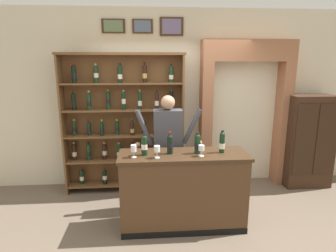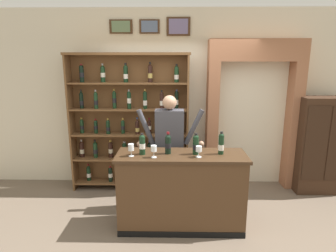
{
  "view_description": "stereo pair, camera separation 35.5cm",
  "coord_description": "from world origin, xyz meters",
  "px_view_note": "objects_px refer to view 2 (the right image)",
  "views": [
    {
      "loc": [
        -0.43,
        -3.41,
        2.17
      ],
      "look_at": [
        -0.15,
        0.28,
        1.32
      ],
      "focal_mm": 30.24,
      "sensor_mm": 36.0,
      "label": 1
    },
    {
      "loc": [
        -0.07,
        -3.42,
        2.17
      ],
      "look_at": [
        -0.15,
        0.28,
        1.32
      ],
      "focal_mm": 30.24,
      "sensor_mm": 36.0,
      "label": 2
    }
  ],
  "objects_px": {
    "side_cabinet": "(320,145)",
    "shopkeeper": "(169,140)",
    "wine_glass_right": "(199,150)",
    "tasting_bottle_chianti": "(142,144)",
    "tasting_bottle_super_tuscan": "(221,144)",
    "tasting_bottle_vin_santo": "(196,144)",
    "wine_shelf": "(130,121)",
    "tasting_counter": "(181,191)",
    "tasting_bottle_rosso": "(168,144)",
    "wine_glass_left": "(131,148)",
    "wine_glass_spare": "(154,149)"
  },
  "relations": [
    {
      "from": "side_cabinet",
      "to": "shopkeeper",
      "type": "distance_m",
      "value": 2.59
    },
    {
      "from": "shopkeeper",
      "to": "wine_glass_right",
      "type": "relative_size",
      "value": 12.02
    },
    {
      "from": "tasting_bottle_chianti",
      "to": "tasting_bottle_super_tuscan",
      "type": "height_order",
      "value": "tasting_bottle_super_tuscan"
    },
    {
      "from": "tasting_bottle_vin_santo",
      "to": "wine_shelf",
      "type": "bearing_deg",
      "value": 130.75
    },
    {
      "from": "tasting_counter",
      "to": "shopkeeper",
      "type": "relative_size",
      "value": 0.97
    },
    {
      "from": "tasting_bottle_super_tuscan",
      "to": "shopkeeper",
      "type": "bearing_deg",
      "value": 142.77
    },
    {
      "from": "tasting_bottle_rosso",
      "to": "wine_glass_right",
      "type": "height_order",
      "value": "tasting_bottle_rosso"
    },
    {
      "from": "side_cabinet",
      "to": "tasting_bottle_chianti",
      "type": "relative_size",
      "value": 5.84
    },
    {
      "from": "tasting_bottle_rosso",
      "to": "wine_glass_left",
      "type": "relative_size",
      "value": 1.8
    },
    {
      "from": "tasting_bottle_super_tuscan",
      "to": "wine_glass_right",
      "type": "height_order",
      "value": "tasting_bottle_super_tuscan"
    },
    {
      "from": "tasting_bottle_super_tuscan",
      "to": "wine_glass_spare",
      "type": "height_order",
      "value": "tasting_bottle_super_tuscan"
    },
    {
      "from": "tasting_bottle_vin_santo",
      "to": "wine_glass_right",
      "type": "xyz_separation_m",
      "value": [
        0.03,
        -0.12,
        -0.03
      ]
    },
    {
      "from": "side_cabinet",
      "to": "shopkeeper",
      "type": "bearing_deg",
      "value": -166.32
    },
    {
      "from": "shopkeeper",
      "to": "tasting_bottle_super_tuscan",
      "type": "distance_m",
      "value": 0.84
    },
    {
      "from": "wine_shelf",
      "to": "shopkeeper",
      "type": "relative_size",
      "value": 1.35
    },
    {
      "from": "shopkeeper",
      "to": "tasting_bottle_vin_santo",
      "type": "distance_m",
      "value": 0.62
    },
    {
      "from": "wine_glass_left",
      "to": "side_cabinet",
      "type": "bearing_deg",
      "value": 22.36
    },
    {
      "from": "wine_shelf",
      "to": "tasting_counter",
      "type": "distance_m",
      "value": 1.61
    },
    {
      "from": "tasting_bottle_vin_santo",
      "to": "tasting_bottle_super_tuscan",
      "type": "xyz_separation_m",
      "value": [
        0.32,
        0.01,
        0.01
      ]
    },
    {
      "from": "wine_glass_right",
      "to": "shopkeeper",
      "type": "bearing_deg",
      "value": 120.36
    },
    {
      "from": "shopkeeper",
      "to": "wine_glass_right",
      "type": "height_order",
      "value": "shopkeeper"
    },
    {
      "from": "shopkeeper",
      "to": "tasting_bottle_super_tuscan",
      "type": "height_order",
      "value": "shopkeeper"
    },
    {
      "from": "shopkeeper",
      "to": "tasting_bottle_rosso",
      "type": "height_order",
      "value": "shopkeeper"
    },
    {
      "from": "tasting_bottle_super_tuscan",
      "to": "wine_glass_left",
      "type": "relative_size",
      "value": 1.85
    },
    {
      "from": "tasting_counter",
      "to": "wine_shelf",
      "type": "bearing_deg",
      "value": 125.19
    },
    {
      "from": "tasting_counter",
      "to": "shopkeeper",
      "type": "distance_m",
      "value": 0.77
    },
    {
      "from": "tasting_counter",
      "to": "tasting_bottle_rosso",
      "type": "bearing_deg",
      "value": 173.77
    },
    {
      "from": "side_cabinet",
      "to": "tasting_bottle_super_tuscan",
      "type": "xyz_separation_m",
      "value": [
        -1.84,
        -1.11,
        0.35
      ]
    },
    {
      "from": "tasting_bottle_chianti",
      "to": "wine_glass_right",
      "type": "height_order",
      "value": "tasting_bottle_chianti"
    },
    {
      "from": "tasting_bottle_chianti",
      "to": "wine_glass_right",
      "type": "distance_m",
      "value": 0.71
    },
    {
      "from": "tasting_counter",
      "to": "shopkeeper",
      "type": "bearing_deg",
      "value": 107.05
    },
    {
      "from": "tasting_counter",
      "to": "tasting_bottle_super_tuscan",
      "type": "height_order",
      "value": "tasting_bottle_super_tuscan"
    },
    {
      "from": "tasting_bottle_chianti",
      "to": "tasting_bottle_vin_santo",
      "type": "height_order",
      "value": "same"
    },
    {
      "from": "side_cabinet",
      "to": "tasting_bottle_chianti",
      "type": "xyz_separation_m",
      "value": [
        -2.84,
        -1.14,
        0.35
      ]
    },
    {
      "from": "side_cabinet",
      "to": "wine_glass_right",
      "type": "height_order",
      "value": "side_cabinet"
    },
    {
      "from": "tasting_counter",
      "to": "tasting_bottle_rosso",
      "type": "xyz_separation_m",
      "value": [
        -0.17,
        0.02,
        0.64
      ]
    },
    {
      "from": "tasting_counter",
      "to": "tasting_bottle_vin_santo",
      "type": "distance_m",
      "value": 0.66
    },
    {
      "from": "shopkeeper",
      "to": "tasting_bottle_rosso",
      "type": "distance_m",
      "value": 0.51
    },
    {
      "from": "wine_shelf",
      "to": "tasting_bottle_rosso",
      "type": "xyz_separation_m",
      "value": [
        0.67,
        -1.17,
        -0.05
      ]
    },
    {
      "from": "wine_shelf",
      "to": "shopkeeper",
      "type": "bearing_deg",
      "value": -44.55
    },
    {
      "from": "wine_glass_right",
      "to": "tasting_bottle_rosso",
      "type": "bearing_deg",
      "value": 161.41
    },
    {
      "from": "tasting_bottle_vin_santo",
      "to": "wine_glass_spare",
      "type": "xyz_separation_m",
      "value": [
        -0.52,
        -0.14,
        -0.03
      ]
    },
    {
      "from": "wine_glass_spare",
      "to": "tasting_counter",
      "type": "bearing_deg",
      "value": 21.22
    },
    {
      "from": "tasting_bottle_chianti",
      "to": "side_cabinet",
      "type": "bearing_deg",
      "value": 21.95
    },
    {
      "from": "tasting_bottle_vin_santo",
      "to": "wine_glass_spare",
      "type": "distance_m",
      "value": 0.54
    },
    {
      "from": "wine_shelf",
      "to": "tasting_bottle_super_tuscan",
      "type": "bearing_deg",
      "value": -41.14
    },
    {
      "from": "side_cabinet",
      "to": "wine_glass_spare",
      "type": "distance_m",
      "value": 2.98
    },
    {
      "from": "tasting_counter",
      "to": "wine_glass_spare",
      "type": "xyz_separation_m",
      "value": [
        -0.34,
        -0.13,
        0.61
      ]
    },
    {
      "from": "side_cabinet",
      "to": "tasting_bottle_vin_santo",
      "type": "height_order",
      "value": "side_cabinet"
    },
    {
      "from": "tasting_bottle_rosso",
      "to": "tasting_bottle_super_tuscan",
      "type": "bearing_deg",
      "value": -0.04
    }
  ]
}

